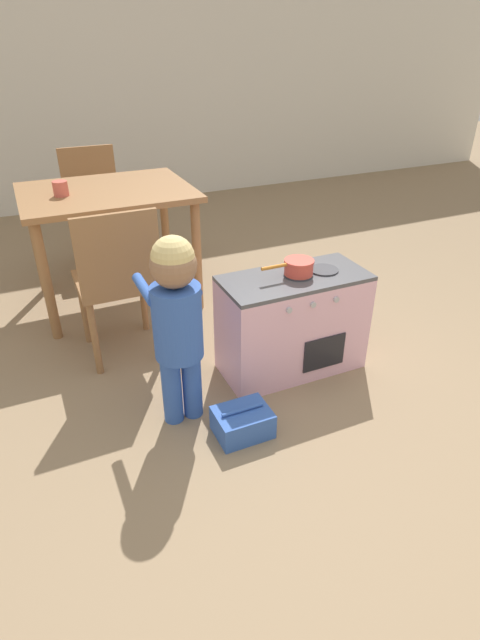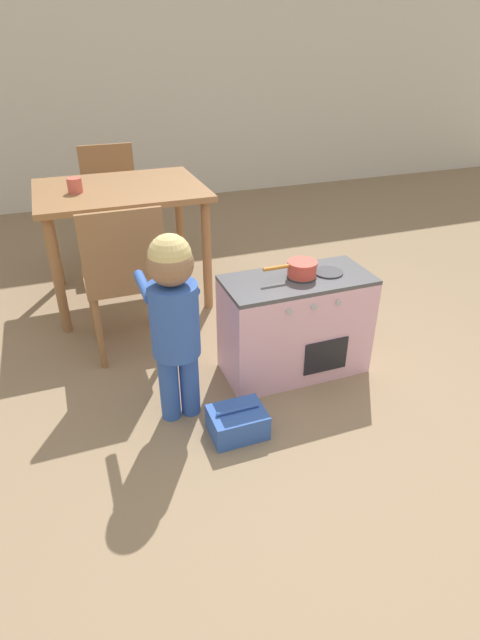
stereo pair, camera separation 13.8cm
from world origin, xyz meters
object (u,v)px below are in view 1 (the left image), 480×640
child_figure (176,312)px  dining_table (108,207)px  dining_chair_far (95,203)px  play_kitchen (292,323)px  toy_pot (298,266)px  dining_chair_near (118,280)px  toy_basket (243,422)px  cup_on_table (61,189)px

child_figure → dining_table: bearing=90.4°
dining_table → dining_chair_far: bearing=88.0°
child_figure → dining_table: child_figure is taller
play_kitchen → toy_pot: toy_pot is taller
play_kitchen → dining_chair_near: (-0.76, 0.46, 0.19)m
toy_basket → cup_on_table: (-0.46, 1.48, 0.72)m
toy_pot → dining_chair_far: bearing=109.1°
child_figure → toy_basket: size_ratio=3.65×
child_figure → dining_chair_far: child_figure is taller
toy_pot → dining_table: (-0.67, 1.15, 0.05)m
dining_chair_near → cup_on_table: size_ratio=9.86×
play_kitchen → dining_chair_far: bearing=108.7°
toy_pot → cup_on_table: size_ratio=3.19×
dining_chair_far → cup_on_table: size_ratio=9.86×
dining_chair_far → toy_pot: bearing=109.1°
toy_basket → dining_table: dining_table is taller
child_figure → dining_chair_near: size_ratio=1.05×
toy_basket → cup_on_table: cup_on_table is taller
play_kitchen → toy_basket: 0.61m
dining_chair_near → dining_chair_far: bearing=84.4°
child_figure → dining_chair_near: 0.62m
toy_basket → dining_table: bearing=97.8°
cup_on_table → child_figure: bearing=-78.2°
cup_on_table → toy_basket: bearing=-72.6°
toy_pot → toy_basket: (-0.46, -0.36, -0.52)m
toy_basket → dining_chair_near: size_ratio=0.29×
play_kitchen → dining_chair_far: dining_chair_far is taller
toy_pot → dining_table: bearing=120.0°
play_kitchen → toy_pot: bearing=1.9°
play_kitchen → child_figure: size_ratio=0.82×
play_kitchen → dining_chair_far: 1.97m
dining_table → child_figure: bearing=-89.6°
child_figure → cup_on_table: 1.31m
play_kitchen → toy_basket: size_ratio=3.01×
play_kitchen → dining_table: dining_table is taller
child_figure → cup_on_table: (-0.26, 1.27, 0.22)m
toy_pot → child_figure: 0.67m
dining_table → dining_chair_far: 0.72m
toy_pot → cup_on_table: 1.47m
dining_table → cup_on_table: (-0.26, -0.03, 0.15)m
dining_table → dining_chair_far: size_ratio=1.19×
toy_basket → dining_chair_far: dining_chair_far is taller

